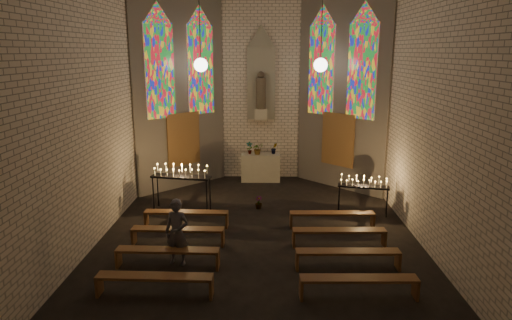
# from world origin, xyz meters

# --- Properties ---
(floor) EXTENTS (12.00, 12.00, 0.00)m
(floor) POSITION_xyz_m (0.00, 0.00, 0.00)
(floor) COLOR black
(floor) RESTS_ON ground
(room) EXTENTS (8.22, 12.43, 7.00)m
(room) POSITION_xyz_m (-0.00, 3.37, 3.72)
(room) COLOR beige
(room) RESTS_ON ground
(altar) EXTENTS (1.40, 0.60, 1.00)m
(altar) POSITION_xyz_m (0.00, 5.45, 0.50)
(altar) COLOR beige
(altar) RESTS_ON ground
(flower_vase_left) EXTENTS (0.26, 0.19, 0.45)m
(flower_vase_left) POSITION_xyz_m (-0.40, 5.47, 1.22)
(flower_vase_left) COLOR #4C723F
(flower_vase_left) RESTS_ON altar
(flower_vase_center) EXTENTS (0.47, 0.43, 0.42)m
(flower_vase_center) POSITION_xyz_m (-0.11, 5.39, 1.21)
(flower_vase_center) COLOR #4C723F
(flower_vase_center) RESTS_ON altar
(flower_vase_right) EXTENTS (0.27, 0.24, 0.40)m
(flower_vase_right) POSITION_xyz_m (0.48, 5.51, 1.20)
(flower_vase_right) COLOR #4C723F
(flower_vase_right) RESTS_ON altar
(aisle_flower_pot) EXTENTS (0.28, 0.28, 0.38)m
(aisle_flower_pot) POSITION_xyz_m (-0.03, 2.41, 0.19)
(aisle_flower_pot) COLOR #4C723F
(aisle_flower_pot) RESTS_ON ground
(votive_stand_left) EXTENTS (1.82, 0.74, 1.30)m
(votive_stand_left) POSITION_xyz_m (-2.32, 2.27, 1.12)
(votive_stand_left) COLOR black
(votive_stand_left) RESTS_ON ground
(votive_stand_right) EXTENTS (1.49, 0.66, 1.07)m
(votive_stand_right) POSITION_xyz_m (3.00, 2.01, 0.91)
(votive_stand_right) COLOR black
(votive_stand_right) RESTS_ON ground
(pew_left_0) EXTENTS (2.26, 0.37, 0.43)m
(pew_left_0) POSITION_xyz_m (-1.96, 0.93, 0.35)
(pew_left_0) COLOR brown
(pew_left_0) RESTS_ON ground
(pew_right_0) EXTENTS (2.26, 0.37, 0.43)m
(pew_right_0) POSITION_xyz_m (1.96, 0.93, 0.35)
(pew_right_0) COLOR brown
(pew_right_0) RESTS_ON ground
(pew_left_1) EXTENTS (2.26, 0.37, 0.43)m
(pew_left_1) POSITION_xyz_m (-1.96, -0.27, 0.35)
(pew_left_1) COLOR brown
(pew_left_1) RESTS_ON ground
(pew_right_1) EXTENTS (2.26, 0.37, 0.43)m
(pew_right_1) POSITION_xyz_m (1.96, -0.27, 0.35)
(pew_right_1) COLOR brown
(pew_right_1) RESTS_ON ground
(pew_left_2) EXTENTS (2.26, 0.37, 0.43)m
(pew_left_2) POSITION_xyz_m (-1.96, -1.47, 0.35)
(pew_left_2) COLOR brown
(pew_left_2) RESTS_ON ground
(pew_right_2) EXTENTS (2.26, 0.37, 0.43)m
(pew_right_2) POSITION_xyz_m (1.96, -1.47, 0.35)
(pew_right_2) COLOR brown
(pew_right_2) RESTS_ON ground
(pew_left_3) EXTENTS (2.26, 0.37, 0.43)m
(pew_left_3) POSITION_xyz_m (-1.96, -2.67, 0.35)
(pew_left_3) COLOR brown
(pew_left_3) RESTS_ON ground
(pew_right_3) EXTENTS (2.26, 0.37, 0.43)m
(pew_right_3) POSITION_xyz_m (1.96, -2.67, 0.35)
(pew_right_3) COLOR brown
(pew_right_3) RESTS_ON ground
(visitor) EXTENTS (0.62, 0.48, 1.50)m
(visitor) POSITION_xyz_m (-1.78, -1.29, 0.75)
(visitor) COLOR #494953
(visitor) RESTS_ON ground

